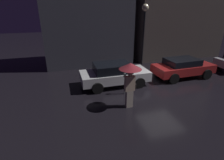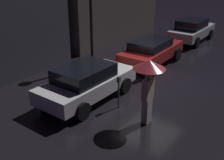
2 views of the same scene
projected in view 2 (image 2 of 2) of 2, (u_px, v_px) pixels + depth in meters
ground_plane at (151, 84)px, 12.23m from camera, size 60.00×60.00×0.00m
parked_car_white at (87, 82)px, 10.70m from camera, size 4.17×1.96×1.39m
parked_car_red at (151, 51)px, 14.28m from camera, size 4.16×1.90×1.31m
parked_car_silver at (192, 30)px, 18.28m from camera, size 4.07×1.89×1.44m
pedestrian_with_umbrella at (149, 76)px, 8.77m from camera, size 1.03×1.03×2.22m
parking_meter at (119, 89)px, 10.07m from camera, size 0.12×0.10×1.23m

